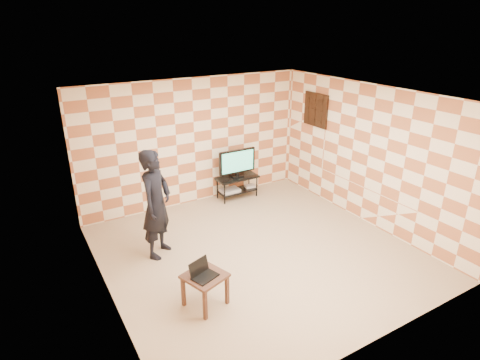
# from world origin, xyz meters

# --- Properties ---
(floor) EXTENTS (5.00, 5.00, 0.00)m
(floor) POSITION_xyz_m (0.00, 0.00, 0.00)
(floor) COLOR tan
(floor) RESTS_ON ground
(wall_back) EXTENTS (5.00, 0.02, 2.70)m
(wall_back) POSITION_xyz_m (0.00, 2.50, 1.35)
(wall_back) COLOR #F3E2BC
(wall_back) RESTS_ON ground
(wall_front) EXTENTS (5.00, 0.02, 2.70)m
(wall_front) POSITION_xyz_m (0.00, -2.50, 1.35)
(wall_front) COLOR #F3E2BC
(wall_front) RESTS_ON ground
(wall_left) EXTENTS (0.02, 5.00, 2.70)m
(wall_left) POSITION_xyz_m (-2.50, 0.00, 1.35)
(wall_left) COLOR #F3E2BC
(wall_left) RESTS_ON ground
(wall_right) EXTENTS (0.02, 5.00, 2.70)m
(wall_right) POSITION_xyz_m (2.50, 0.00, 1.35)
(wall_right) COLOR #F3E2BC
(wall_right) RESTS_ON ground
(ceiling) EXTENTS (5.00, 5.00, 0.02)m
(ceiling) POSITION_xyz_m (0.00, 0.00, 2.70)
(ceiling) COLOR white
(ceiling) RESTS_ON wall_back
(wall_art) EXTENTS (0.04, 0.72, 0.72)m
(wall_art) POSITION_xyz_m (2.47, 1.55, 1.95)
(wall_art) COLOR black
(wall_art) RESTS_ON wall_right
(tv_stand) EXTENTS (0.95, 0.43, 0.50)m
(tv_stand) POSITION_xyz_m (0.86, 2.18, 0.36)
(tv_stand) COLOR black
(tv_stand) RESTS_ON floor
(tv) EXTENTS (0.87, 0.17, 0.63)m
(tv) POSITION_xyz_m (0.86, 2.17, 0.85)
(tv) COLOR black
(tv) RESTS_ON tv_stand
(dvd_player) EXTENTS (0.41, 0.29, 0.07)m
(dvd_player) POSITION_xyz_m (0.67, 2.18, 0.21)
(dvd_player) COLOR #B3B3B6
(dvd_player) RESTS_ON tv_stand
(game_console) EXTENTS (0.25, 0.20, 0.05)m
(game_console) POSITION_xyz_m (1.20, 2.18, 0.20)
(game_console) COLOR silver
(game_console) RESTS_ON tv_stand
(side_table) EXTENTS (0.66, 0.66, 0.50)m
(side_table) POSITION_xyz_m (-1.38, -0.78, 0.41)
(side_table) COLOR #361C14
(side_table) RESTS_ON floor
(laptop) EXTENTS (0.41, 0.36, 0.23)m
(laptop) POSITION_xyz_m (-1.42, -0.79, 0.55)
(laptop) COLOR black
(laptop) RESTS_ON side_table
(person) EXTENTS (0.81, 0.80, 1.88)m
(person) POSITION_xyz_m (-1.47, 0.84, 0.94)
(person) COLOR black
(person) RESTS_ON floor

